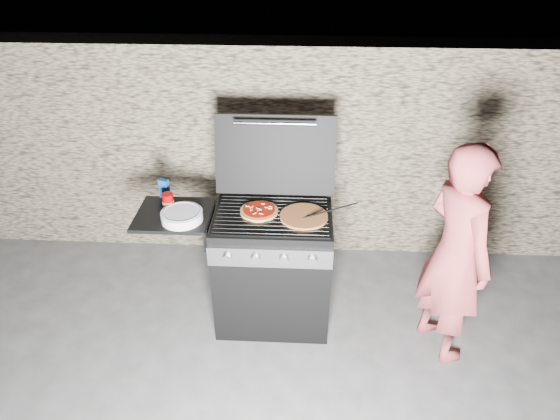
{
  "coord_description": "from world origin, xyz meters",
  "views": [
    {
      "loc": [
        0.19,
        -2.8,
        2.7
      ],
      "look_at": [
        0.05,
        0.0,
        0.95
      ],
      "focal_mm": 32.0,
      "sensor_mm": 36.0,
      "label": 1
    }
  ],
  "objects_px": {
    "person": "(455,255)",
    "pizza_topped": "(259,210)",
    "gas_grill": "(238,267)",
    "sauce_jar": "(168,202)"
  },
  "relations": [
    {
      "from": "pizza_topped",
      "to": "person",
      "type": "xyz_separation_m",
      "value": [
        1.27,
        -0.24,
        -0.15
      ]
    },
    {
      "from": "person",
      "to": "pizza_topped",
      "type": "bearing_deg",
      "value": 55.56
    },
    {
      "from": "sauce_jar",
      "to": "person",
      "type": "bearing_deg",
      "value": -7.83
    },
    {
      "from": "gas_grill",
      "to": "person",
      "type": "height_order",
      "value": "person"
    },
    {
      "from": "gas_grill",
      "to": "sauce_jar",
      "type": "relative_size",
      "value": 11.2
    },
    {
      "from": "gas_grill",
      "to": "pizza_topped",
      "type": "xyz_separation_m",
      "value": [
        0.16,
        0.03,
        0.47
      ]
    },
    {
      "from": "gas_grill",
      "to": "pizza_topped",
      "type": "height_order",
      "value": "pizza_topped"
    },
    {
      "from": "pizza_topped",
      "to": "sauce_jar",
      "type": "relative_size",
      "value": 2.13
    },
    {
      "from": "gas_grill",
      "to": "person",
      "type": "xyz_separation_m",
      "value": [
        1.43,
        -0.21,
        0.32
      ]
    },
    {
      "from": "gas_grill",
      "to": "person",
      "type": "relative_size",
      "value": 0.86
    }
  ]
}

